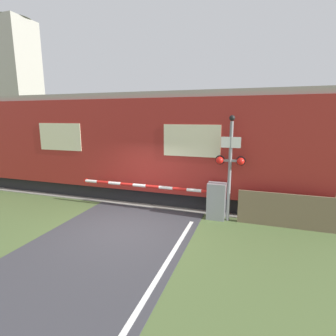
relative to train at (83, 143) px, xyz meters
The scene contains 7 objects.
ground_plane 5.73m from the train, 40.63° to the right, with size 80.00×80.00×0.00m, color #4C6033.
track_bed 4.57m from the train, ahead, with size 36.00×3.20×0.13m.
train is the anchor object (origin of this frame).
crossing_barrier 6.60m from the train, 16.88° to the right, with size 5.55×0.44×1.25m.
signal_post 7.22m from the train, 15.31° to the right, with size 0.96×0.26×3.48m.
distant_building 29.21m from the train, 141.78° to the left, with size 4.81×4.81×16.32m.
roadside_fence 9.65m from the train, 11.70° to the right, with size 4.06×0.06×1.10m.
Camera 1 is at (3.65, -6.97, 3.44)m, focal length 28.00 mm.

